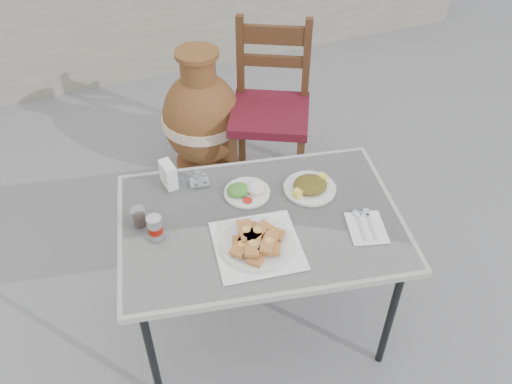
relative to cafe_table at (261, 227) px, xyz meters
name	(u,v)px	position (x,y,z in m)	size (l,w,h in m)	color
ground	(224,328)	(-0.17, 0.02, -0.62)	(80.00, 80.00, 0.00)	slate
cafe_table	(261,227)	(0.00, 0.00, 0.00)	(1.23, 0.95, 0.67)	black
pide_plate	(257,240)	(-0.06, -0.13, 0.08)	(0.36, 0.36, 0.06)	white
salad_rice_plate	(246,191)	(0.00, 0.16, 0.06)	(0.19, 0.19, 0.05)	silver
salad_chopped_plate	(310,186)	(0.25, 0.08, 0.07)	(0.22, 0.22, 0.05)	silver
soda_can	(155,228)	(-0.40, 0.05, 0.10)	(0.06, 0.06, 0.10)	silver
cola_glass	(139,218)	(-0.44, 0.15, 0.08)	(0.06, 0.06, 0.08)	white
napkin_holder	(169,175)	(-0.28, 0.33, 0.10)	(0.07, 0.10, 0.11)	white
condiment_caddy	(199,180)	(-0.16, 0.29, 0.07)	(0.09, 0.08, 0.06)	silver
cutlery_napkin	(365,225)	(0.36, -0.18, 0.05)	(0.18, 0.21, 0.01)	white
chair	(271,108)	(0.45, 0.95, -0.12)	(0.57, 0.57, 0.96)	#39200F
terracotta_urn	(202,120)	(0.11, 1.16, -0.25)	(0.46, 0.46, 0.81)	brown
back_wall	(104,1)	(-0.17, 2.52, -0.02)	(6.00, 0.25, 1.20)	#9F9884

